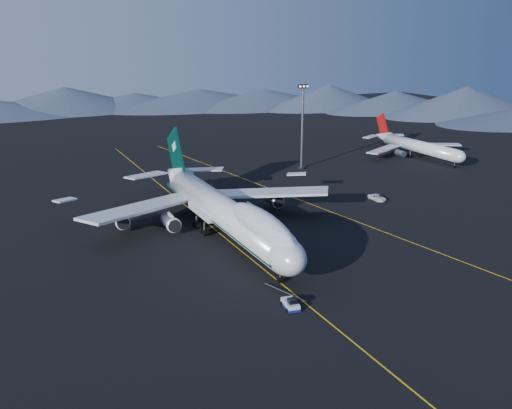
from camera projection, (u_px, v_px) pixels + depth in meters
name	position (u px, v px, depth m)	size (l,w,h in m)	color
ground	(223.00, 236.00, 122.55)	(500.00, 500.00, 0.00)	black
taxiway_line_main	(223.00, 236.00, 122.55)	(0.25, 220.00, 0.01)	#ECAD0D
taxiway_line_side	(319.00, 207.00, 143.44)	(0.25, 200.00, 0.01)	#ECAD0D
boeing_747	(223.00, 211.00, 120.93)	(59.62, 72.43, 19.37)	silver
pushback_tug	(290.00, 305.00, 90.12)	(2.75, 4.27, 1.75)	silver
second_jet	(417.00, 146.00, 201.56)	(41.44, 46.82, 13.32)	silver
service_van	(377.00, 198.00, 149.22)	(2.55, 5.54, 1.54)	white
floodlight_mast	(302.00, 127.00, 182.09)	(3.33, 2.50, 26.94)	black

